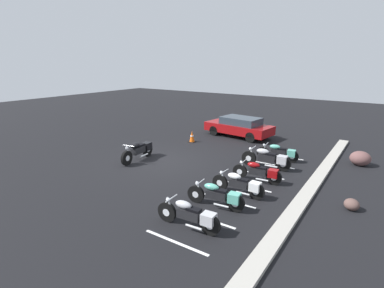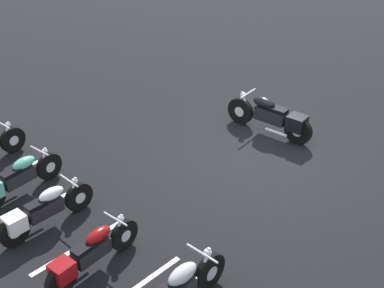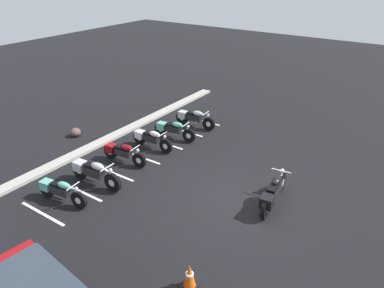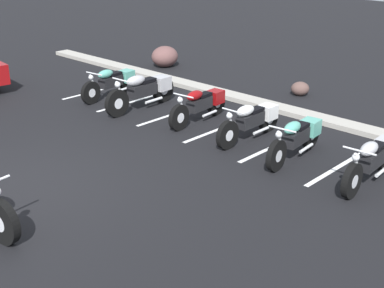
{
  "view_description": "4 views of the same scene",
  "coord_description": "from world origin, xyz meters",
  "px_view_note": "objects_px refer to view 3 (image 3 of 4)",
  "views": [
    {
      "loc": [
        10.73,
        9.14,
        4.75
      ],
      "look_at": [
        -0.46,
        1.6,
        1.01
      ],
      "focal_mm": 28.0,
      "sensor_mm": 36.0,
      "label": 1
    },
    {
      "loc": [
        -6.18,
        8.7,
        6.76
      ],
      "look_at": [
        0.93,
        1.35,
        0.52
      ],
      "focal_mm": 50.0,
      "sensor_mm": 36.0,
      "label": 2
    },
    {
      "loc": [
        -9.33,
        -4.52,
        7.2
      ],
      "look_at": [
        1.06,
        2.61,
        0.95
      ],
      "focal_mm": 35.0,
      "sensor_mm": 36.0,
      "label": 3
    },
    {
      "loc": [
        7.97,
        -3.89,
        4.27
      ],
      "look_at": [
        1.59,
        2.84,
        0.54
      ],
      "focal_mm": 50.0,
      "sensor_mm": 36.0,
      "label": 4
    }
  ],
  "objects_px": {
    "motorcycle_black_featured": "(273,193)",
    "traffic_cone": "(190,276)",
    "parked_bike_2": "(122,152)",
    "parked_bike_4": "(173,129)",
    "parked_bike_5": "(193,118)",
    "landscape_rock_0": "(75,132)",
    "parked_bike_1": "(93,172)",
    "parked_bike_3": "(150,138)",
    "parked_bike_0": "(60,190)"
  },
  "relations": [
    {
      "from": "parked_bike_0",
      "to": "parked_bike_4",
      "type": "xyz_separation_m",
      "value": [
        5.98,
        -0.11,
        0.01
      ]
    },
    {
      "from": "motorcycle_black_featured",
      "to": "parked_bike_1",
      "type": "bearing_deg",
      "value": 105.95
    },
    {
      "from": "landscape_rock_0",
      "to": "parked_bike_1",
      "type": "bearing_deg",
      "value": -121.55
    },
    {
      "from": "parked_bike_2",
      "to": "landscape_rock_0",
      "type": "xyz_separation_m",
      "value": [
        0.54,
        3.45,
        -0.24
      ]
    },
    {
      "from": "parked_bike_3",
      "to": "parked_bike_2",
      "type": "bearing_deg",
      "value": -93.54
    },
    {
      "from": "parked_bike_0",
      "to": "parked_bike_2",
      "type": "xyz_separation_m",
      "value": [
        3.11,
        0.19,
        0.0
      ]
    },
    {
      "from": "parked_bike_5",
      "to": "landscape_rock_0",
      "type": "xyz_separation_m",
      "value": [
        -3.94,
        3.75,
        -0.25
      ]
    },
    {
      "from": "parked_bike_1",
      "to": "parked_bike_3",
      "type": "xyz_separation_m",
      "value": [
        3.32,
        0.17,
        -0.05
      ]
    },
    {
      "from": "parked_bike_4",
      "to": "parked_bike_0",
      "type": "bearing_deg",
      "value": -96.78
    },
    {
      "from": "motorcycle_black_featured",
      "to": "traffic_cone",
      "type": "height_order",
      "value": "motorcycle_black_featured"
    },
    {
      "from": "parked_bike_2",
      "to": "parked_bike_4",
      "type": "relative_size",
      "value": 0.99
    },
    {
      "from": "parked_bike_3",
      "to": "motorcycle_black_featured",
      "type": "bearing_deg",
      "value": -9.48
    },
    {
      "from": "parked_bike_1",
      "to": "parked_bike_3",
      "type": "relative_size",
      "value": 1.11
    },
    {
      "from": "parked_bike_1",
      "to": "traffic_cone",
      "type": "height_order",
      "value": "parked_bike_1"
    },
    {
      "from": "parked_bike_3",
      "to": "parked_bike_5",
      "type": "xyz_separation_m",
      "value": [
        2.89,
        -0.21,
        0.01
      ]
    },
    {
      "from": "parked_bike_1",
      "to": "parked_bike_2",
      "type": "bearing_deg",
      "value": 96.2
    },
    {
      "from": "parked_bike_4",
      "to": "parked_bike_1",
      "type": "bearing_deg",
      "value": -96.18
    },
    {
      "from": "parked_bike_1",
      "to": "traffic_cone",
      "type": "bearing_deg",
      "value": -21.59
    },
    {
      "from": "parked_bike_4",
      "to": "motorcycle_black_featured",
      "type": "bearing_deg",
      "value": -27.2
    },
    {
      "from": "parked_bike_3",
      "to": "parked_bike_4",
      "type": "distance_m",
      "value": 1.3
    },
    {
      "from": "parked_bike_0",
      "to": "parked_bike_3",
      "type": "xyz_separation_m",
      "value": [
        4.7,
        0.09,
        0.01
      ]
    },
    {
      "from": "parked_bike_2",
      "to": "parked_bike_4",
      "type": "height_order",
      "value": "parked_bike_4"
    },
    {
      "from": "parked_bike_0",
      "to": "traffic_cone",
      "type": "bearing_deg",
      "value": -12.61
    },
    {
      "from": "parked_bike_2",
      "to": "parked_bike_3",
      "type": "xyz_separation_m",
      "value": [
        1.59,
        -0.09,
        0.0
      ]
    },
    {
      "from": "motorcycle_black_featured",
      "to": "parked_bike_2",
      "type": "xyz_separation_m",
      "value": [
        -0.62,
        6.04,
        -0.07
      ]
    },
    {
      "from": "parked_bike_1",
      "to": "parked_bike_0",
      "type": "bearing_deg",
      "value": -95.33
    },
    {
      "from": "motorcycle_black_featured",
      "to": "traffic_cone",
      "type": "bearing_deg",
      "value": 169.86
    },
    {
      "from": "landscape_rock_0",
      "to": "parked_bike_5",
      "type": "bearing_deg",
      "value": -43.63
    },
    {
      "from": "parked_bike_3",
      "to": "landscape_rock_0",
      "type": "xyz_separation_m",
      "value": [
        -1.04,
        3.54,
        -0.24
      ]
    },
    {
      "from": "motorcycle_black_featured",
      "to": "parked_bike_0",
      "type": "bearing_deg",
      "value": 116.31
    },
    {
      "from": "parked_bike_5",
      "to": "landscape_rock_0",
      "type": "relative_size",
      "value": 4.22
    },
    {
      "from": "parked_bike_0",
      "to": "landscape_rock_0",
      "type": "xyz_separation_m",
      "value": [
        3.65,
        3.64,
        -0.23
      ]
    },
    {
      "from": "motorcycle_black_featured",
      "to": "traffic_cone",
      "type": "relative_size",
      "value": 3.39
    },
    {
      "from": "landscape_rock_0",
      "to": "motorcycle_black_featured",
      "type": "bearing_deg",
      "value": -89.55
    },
    {
      "from": "motorcycle_black_featured",
      "to": "landscape_rock_0",
      "type": "distance_m",
      "value": 9.49
    },
    {
      "from": "parked_bike_1",
      "to": "parked_bike_4",
      "type": "bearing_deg",
      "value": 87.26
    },
    {
      "from": "parked_bike_1",
      "to": "parked_bike_2",
      "type": "relative_size",
      "value": 1.13
    },
    {
      "from": "parked_bike_0",
      "to": "parked_bike_1",
      "type": "bearing_deg",
      "value": 79.93
    },
    {
      "from": "parked_bike_1",
      "to": "landscape_rock_0",
      "type": "bearing_deg",
      "value": 146.14
    },
    {
      "from": "parked_bike_3",
      "to": "parked_bike_4",
      "type": "relative_size",
      "value": 1.0
    },
    {
      "from": "parked_bike_0",
      "to": "parked_bike_1",
      "type": "height_order",
      "value": "parked_bike_1"
    },
    {
      "from": "motorcycle_black_featured",
      "to": "parked_bike_0",
      "type": "height_order",
      "value": "motorcycle_black_featured"
    },
    {
      "from": "parked_bike_1",
      "to": "parked_bike_4",
      "type": "height_order",
      "value": "parked_bike_1"
    },
    {
      "from": "parked_bike_4",
      "to": "parked_bike_5",
      "type": "height_order",
      "value": "parked_bike_5"
    },
    {
      "from": "motorcycle_black_featured",
      "to": "parked_bike_4",
      "type": "relative_size",
      "value": 1.14
    },
    {
      "from": "motorcycle_black_featured",
      "to": "parked_bike_2",
      "type": "relative_size",
      "value": 1.16
    },
    {
      "from": "parked_bike_3",
      "to": "parked_bike_4",
      "type": "xyz_separation_m",
      "value": [
        1.29,
        -0.2,
        0.0
      ]
    },
    {
      "from": "parked_bike_0",
      "to": "landscape_rock_0",
      "type": "bearing_deg",
      "value": 127.82
    },
    {
      "from": "parked_bike_1",
      "to": "parked_bike_5",
      "type": "bearing_deg",
      "value": 87.29
    },
    {
      "from": "parked_bike_3",
      "to": "parked_bike_5",
      "type": "bearing_deg",
      "value": 85.6
    }
  ]
}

